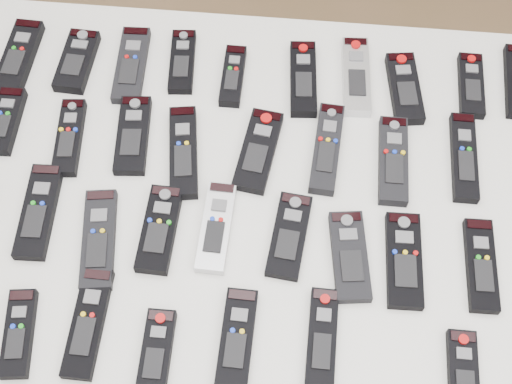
# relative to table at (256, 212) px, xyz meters

# --- Properties ---
(ground) EXTENTS (4.00, 4.00, 0.00)m
(ground) POSITION_rel_table_xyz_m (0.12, -0.02, -0.72)
(ground) COLOR olive
(ground) RESTS_ON ground
(table) EXTENTS (1.25, 0.88, 0.78)m
(table) POSITION_rel_table_xyz_m (0.00, 0.00, 0.00)
(table) COLOR white
(table) RESTS_ON ground
(remote_0) EXTENTS (0.06, 0.18, 0.02)m
(remote_0) POSITION_rel_table_xyz_m (-0.51, 0.28, 0.07)
(remote_0) COLOR black
(remote_0) RESTS_ON table
(remote_1) EXTENTS (0.07, 0.15, 0.02)m
(remote_1) POSITION_rel_table_xyz_m (-0.39, 0.28, 0.07)
(remote_1) COLOR black
(remote_1) RESTS_ON table
(remote_2) EXTENTS (0.06, 0.19, 0.02)m
(remote_2) POSITION_rel_table_xyz_m (-0.28, 0.28, 0.07)
(remote_2) COLOR black
(remote_2) RESTS_ON table
(remote_3) EXTENTS (0.06, 0.16, 0.02)m
(remote_3) POSITION_rel_table_xyz_m (-0.18, 0.30, 0.07)
(remote_3) COLOR black
(remote_3) RESTS_ON table
(remote_4) EXTENTS (0.04, 0.14, 0.02)m
(remote_4) POSITION_rel_table_xyz_m (-0.07, 0.27, 0.07)
(remote_4) COLOR black
(remote_4) RESTS_ON table
(remote_5) EXTENTS (0.06, 0.18, 0.02)m
(remote_5) POSITION_rel_table_xyz_m (0.07, 0.27, 0.07)
(remote_5) COLOR black
(remote_5) RESTS_ON table
(remote_6) EXTENTS (0.06, 0.19, 0.02)m
(remote_6) POSITION_rel_table_xyz_m (0.18, 0.29, 0.07)
(remote_6) COLOR #B7B7BC
(remote_6) RESTS_ON table
(remote_7) EXTENTS (0.08, 0.17, 0.02)m
(remote_7) POSITION_rel_table_xyz_m (0.27, 0.27, 0.07)
(remote_7) COLOR black
(remote_7) RESTS_ON table
(remote_8) EXTENTS (0.05, 0.15, 0.02)m
(remote_8) POSITION_rel_table_xyz_m (0.41, 0.29, 0.07)
(remote_8) COLOR black
(remote_8) RESTS_ON table
(remote_10) EXTENTS (0.05, 0.15, 0.02)m
(remote_10) POSITION_rel_table_xyz_m (-0.50, 0.12, 0.07)
(remote_10) COLOR black
(remote_10) RESTS_ON table
(remote_11) EXTENTS (0.06, 0.17, 0.02)m
(remote_11) POSITION_rel_table_xyz_m (-0.37, 0.09, 0.07)
(remote_11) COLOR black
(remote_11) RESTS_ON table
(remote_12) EXTENTS (0.07, 0.18, 0.02)m
(remote_12) POSITION_rel_table_xyz_m (-0.25, 0.11, 0.07)
(remote_12) COLOR black
(remote_12) RESTS_ON table
(remote_13) EXTENTS (0.08, 0.20, 0.02)m
(remote_13) POSITION_rel_table_xyz_m (-0.15, 0.08, 0.07)
(remote_13) COLOR black
(remote_13) RESTS_ON table
(remote_14) EXTENTS (0.08, 0.18, 0.02)m
(remote_14) POSITION_rel_table_xyz_m (-0.00, 0.09, 0.07)
(remote_14) COLOR black
(remote_14) RESTS_ON table
(remote_15) EXTENTS (0.06, 0.19, 0.02)m
(remote_15) POSITION_rel_table_xyz_m (0.12, 0.11, 0.07)
(remote_15) COLOR black
(remote_15) RESTS_ON table
(remote_16) EXTENTS (0.05, 0.18, 0.02)m
(remote_16) POSITION_rel_table_xyz_m (0.25, 0.10, 0.07)
(remote_16) COLOR black
(remote_16) RESTS_ON table
(remote_17) EXTENTS (0.05, 0.19, 0.02)m
(remote_17) POSITION_rel_table_xyz_m (0.38, 0.12, 0.07)
(remote_17) COLOR black
(remote_17) RESTS_ON table
(remote_19) EXTENTS (0.06, 0.19, 0.02)m
(remote_19) POSITION_rel_table_xyz_m (-0.39, -0.07, 0.07)
(remote_19) COLOR black
(remote_19) RESTS_ON table
(remote_20) EXTENTS (0.08, 0.20, 0.02)m
(remote_20) POSITION_rel_table_xyz_m (-0.27, -0.12, 0.07)
(remote_20) COLOR black
(remote_20) RESTS_ON table
(remote_21) EXTENTS (0.06, 0.17, 0.02)m
(remote_21) POSITION_rel_table_xyz_m (-0.16, -0.09, 0.07)
(remote_21) COLOR black
(remote_21) RESTS_ON table
(remote_22) EXTENTS (0.06, 0.18, 0.02)m
(remote_22) POSITION_rel_table_xyz_m (-0.06, -0.07, 0.07)
(remote_22) COLOR #B7B7BC
(remote_22) RESTS_ON table
(remote_23) EXTENTS (0.08, 0.17, 0.02)m
(remote_23) POSITION_rel_table_xyz_m (0.07, -0.08, 0.07)
(remote_23) COLOR black
(remote_23) RESTS_ON table
(remote_24) EXTENTS (0.08, 0.17, 0.02)m
(remote_24) POSITION_rel_table_xyz_m (0.17, -0.11, 0.07)
(remote_24) COLOR black
(remote_24) RESTS_ON table
(remote_25) EXTENTS (0.06, 0.18, 0.02)m
(remote_25) POSITION_rel_table_xyz_m (0.27, -0.11, 0.07)
(remote_25) COLOR black
(remote_25) RESTS_ON table
(remote_26) EXTENTS (0.05, 0.17, 0.02)m
(remote_26) POSITION_rel_table_xyz_m (0.40, -0.10, 0.07)
(remote_26) COLOR black
(remote_26) RESTS_ON table
(remote_29) EXTENTS (0.06, 0.15, 0.02)m
(remote_29) POSITION_rel_table_xyz_m (-0.37, -0.30, 0.07)
(remote_29) COLOR black
(remote_29) RESTS_ON table
(remote_30) EXTENTS (0.05, 0.19, 0.02)m
(remote_30) POSITION_rel_table_xyz_m (-0.26, -0.27, 0.07)
(remote_30) COLOR black
(remote_30) RESTS_ON table
(remote_31) EXTENTS (0.05, 0.14, 0.02)m
(remote_31) POSITION_rel_table_xyz_m (-0.13, -0.31, 0.07)
(remote_31) COLOR black
(remote_31) RESTS_ON table
(remote_32) EXTENTS (0.06, 0.17, 0.02)m
(remote_32) POSITION_rel_table_xyz_m (-0.01, -0.27, 0.07)
(remote_32) COLOR black
(remote_32) RESTS_ON table
(remote_33) EXTENTS (0.05, 0.17, 0.02)m
(remote_33) POSITION_rel_table_xyz_m (0.13, -0.26, 0.07)
(remote_33) COLOR black
(remote_33) RESTS_ON table
(remote_34) EXTENTS (0.05, 0.14, 0.02)m
(remote_34) POSITION_rel_table_xyz_m (0.36, -0.30, 0.07)
(remote_34) COLOR black
(remote_34) RESTS_ON table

